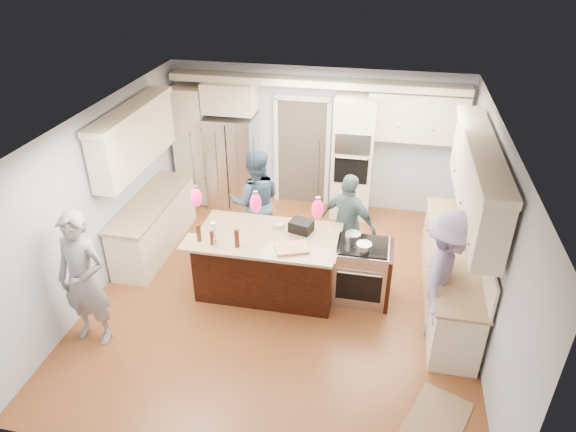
% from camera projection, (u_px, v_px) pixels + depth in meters
% --- Properties ---
extents(ground_plane, '(6.00, 6.00, 0.00)m').
position_uv_depth(ground_plane, '(284.00, 292.00, 7.84)').
color(ground_plane, brown).
rests_on(ground_plane, ground).
extents(room_shell, '(5.54, 6.04, 2.72)m').
position_uv_depth(room_shell, '(283.00, 186.00, 6.93)').
color(room_shell, '#B2BCC6').
rests_on(room_shell, ground).
extents(refrigerator, '(0.90, 0.70, 1.80)m').
position_uv_depth(refrigerator, '(233.00, 161.00, 9.89)').
color(refrigerator, '#B7B7BC').
rests_on(refrigerator, ground).
extents(oven_column, '(0.72, 0.69, 2.30)m').
position_uv_depth(oven_column, '(353.00, 158.00, 9.40)').
color(oven_column, beige).
rests_on(oven_column, ground).
extents(back_upper_cabinets, '(5.30, 0.61, 2.54)m').
position_uv_depth(back_upper_cabinets, '(274.00, 124.00, 9.48)').
color(back_upper_cabinets, beige).
rests_on(back_upper_cabinets, ground).
extents(right_counter_run, '(0.64, 3.10, 2.51)m').
position_uv_depth(right_counter_run, '(459.00, 241.00, 7.15)').
color(right_counter_run, beige).
rests_on(right_counter_run, ground).
extents(left_cabinets, '(0.64, 2.30, 2.51)m').
position_uv_depth(left_cabinets, '(147.00, 193.00, 8.41)').
color(left_cabinets, beige).
rests_on(left_cabinets, ground).
extents(kitchen_island, '(2.10, 1.46, 1.12)m').
position_uv_depth(kitchen_island, '(268.00, 262.00, 7.70)').
color(kitchen_island, black).
rests_on(kitchen_island, ground).
extents(island_range, '(0.82, 0.71, 0.92)m').
position_uv_depth(island_range, '(363.00, 271.00, 7.54)').
color(island_range, '#B7B7BC').
rests_on(island_range, ground).
extents(pendant_lights, '(1.75, 0.15, 1.03)m').
position_uv_depth(pendant_lights, '(256.00, 203.00, 6.55)').
color(pendant_lights, black).
rests_on(pendant_lights, ground).
extents(person_bar_end, '(0.74, 0.52, 1.92)m').
position_uv_depth(person_bar_end, '(84.00, 280.00, 6.53)').
color(person_bar_end, gray).
rests_on(person_bar_end, ground).
extents(person_far_left, '(1.02, 0.88, 1.82)m').
position_uv_depth(person_far_left, '(256.00, 202.00, 8.45)').
color(person_far_left, '#2F475D').
rests_on(person_far_left, ground).
extents(person_far_right, '(1.05, 0.80, 1.65)m').
position_uv_depth(person_far_right, '(348.00, 224.00, 8.00)').
color(person_far_right, slate).
rests_on(person_far_right, ground).
extents(person_range_side, '(1.01, 1.36, 1.88)m').
position_uv_depth(person_range_side, '(447.00, 277.00, 6.62)').
color(person_range_side, gray).
rests_on(person_range_side, ground).
extents(floor_rug, '(0.89, 1.04, 0.01)m').
position_uv_depth(floor_rug, '(437.00, 419.00, 5.84)').
color(floor_rug, '#957551').
rests_on(floor_rug, ground).
extents(water_bottle, '(0.09, 0.09, 0.30)m').
position_uv_depth(water_bottle, '(214.00, 232.00, 6.94)').
color(water_bottle, silver).
rests_on(water_bottle, kitchen_island).
extents(beer_bottle_a, '(0.08, 0.08, 0.26)m').
position_uv_depth(beer_bottle_a, '(199.00, 233.00, 6.96)').
color(beer_bottle_a, '#451B0C').
rests_on(beer_bottle_a, kitchen_island).
extents(beer_bottle_b, '(0.07, 0.07, 0.21)m').
position_uv_depth(beer_bottle_b, '(212.00, 238.00, 6.90)').
color(beer_bottle_b, '#451B0C').
rests_on(beer_bottle_b, kitchen_island).
extents(beer_bottle_c, '(0.08, 0.08, 0.27)m').
position_uv_depth(beer_bottle_c, '(237.00, 238.00, 6.83)').
color(beer_bottle_c, '#451B0C').
rests_on(beer_bottle_c, kitchen_island).
extents(drink_can, '(0.09, 0.09, 0.13)m').
position_uv_depth(drink_can, '(216.00, 243.00, 6.87)').
color(drink_can, '#B7B7BC').
rests_on(drink_can, kitchen_island).
extents(cutting_board, '(0.52, 0.44, 0.03)m').
position_uv_depth(cutting_board, '(292.00, 248.00, 6.84)').
color(cutting_board, tan).
rests_on(cutting_board, kitchen_island).
extents(pot_large, '(0.22, 0.22, 0.13)m').
position_uv_depth(pot_large, '(353.00, 237.00, 7.36)').
color(pot_large, '#B7B7BC').
rests_on(pot_large, island_range).
extents(pot_small, '(0.22, 0.22, 0.11)m').
position_uv_depth(pot_small, '(364.00, 247.00, 7.16)').
color(pot_small, '#B7B7BC').
rests_on(pot_small, island_range).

